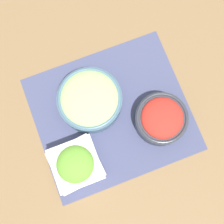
{
  "coord_description": "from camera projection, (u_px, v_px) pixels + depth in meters",
  "views": [
    {
      "loc": [
        0.06,
        0.17,
        0.96
      ],
      "look_at": [
        0.0,
        0.0,
        0.03
      ],
      "focal_mm": 50.0,
      "sensor_mm": 36.0,
      "label": 1
    }
  ],
  "objects": [
    {
      "name": "ground_plane",
      "position": [
        112.0,
        114.0,
        0.98
      ],
      "size": [
        3.0,
        3.0,
        0.0
      ],
      "primitive_type": "plane",
      "color": "olive"
    },
    {
      "name": "placemat",
      "position": [
        112.0,
        114.0,
        0.98
      ],
      "size": [
        0.47,
        0.42,
        0.0
      ],
      "color": "#474C70",
      "rests_on": "ground_plane"
    },
    {
      "name": "lettuce_bowl",
      "position": [
        76.0,
        164.0,
        0.9
      ],
      "size": [
        0.14,
        0.14,
        0.09
      ],
      "color": "white",
      "rests_on": "placemat"
    },
    {
      "name": "cucumber_bowl",
      "position": [
        90.0,
        100.0,
        0.94
      ],
      "size": [
        0.2,
        0.2,
        0.08
      ],
      "color": "slate",
      "rests_on": "placemat"
    },
    {
      "name": "tomato_bowl",
      "position": [
        161.0,
        119.0,
        0.93
      ],
      "size": [
        0.16,
        0.16,
        0.08
      ],
      "color": "#333842",
      "rests_on": "placemat"
    }
  ]
}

